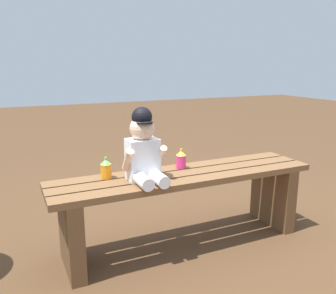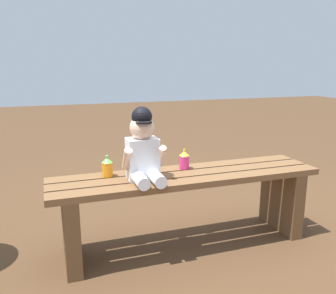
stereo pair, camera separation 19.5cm
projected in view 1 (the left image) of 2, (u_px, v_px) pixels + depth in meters
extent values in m
plane|color=#4C331E|center=(184.00, 243.00, 2.20)|extent=(16.00, 16.00, 0.00)
cube|color=brown|center=(196.00, 182.00, 1.99)|extent=(1.60, 0.11, 0.04)
cube|color=brown|center=(185.00, 176.00, 2.10)|extent=(1.60, 0.11, 0.04)
cube|color=brown|center=(176.00, 170.00, 2.21)|extent=(1.60, 0.11, 0.04)
cube|color=brown|center=(71.00, 233.00, 1.88)|extent=(0.08, 0.37, 0.42)
cube|color=brown|center=(273.00, 194.00, 2.43)|extent=(0.08, 0.37, 0.42)
cube|color=white|center=(143.00, 159.00, 1.95)|extent=(0.17, 0.12, 0.23)
sphere|color=beige|center=(142.00, 128.00, 1.91)|extent=(0.14, 0.14, 0.14)
cylinder|color=black|center=(144.00, 123.00, 1.87)|extent=(0.09, 0.09, 0.01)
sphere|color=black|center=(142.00, 117.00, 1.90)|extent=(0.11, 0.11, 0.11)
cylinder|color=white|center=(143.00, 181.00, 1.84)|extent=(0.07, 0.16, 0.07)
cylinder|color=white|center=(159.00, 179.00, 1.88)|extent=(0.07, 0.16, 0.07)
cylinder|color=beige|center=(128.00, 160.00, 1.88)|extent=(0.04, 0.12, 0.14)
cylinder|color=beige|center=(160.00, 156.00, 1.96)|extent=(0.04, 0.12, 0.14)
cylinder|color=orange|center=(106.00, 171.00, 1.98)|extent=(0.06, 0.06, 0.09)
cone|color=#66CC4C|center=(106.00, 162.00, 1.97)|extent=(0.06, 0.06, 0.03)
cylinder|color=#66CC4C|center=(106.00, 159.00, 1.96)|extent=(0.01, 0.01, 0.02)
cylinder|color=#E5337F|center=(181.00, 162.00, 2.17)|extent=(0.06, 0.06, 0.09)
cone|color=yellow|center=(181.00, 153.00, 2.16)|extent=(0.06, 0.06, 0.03)
cylinder|color=yellow|center=(181.00, 150.00, 2.16)|extent=(0.01, 0.01, 0.02)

